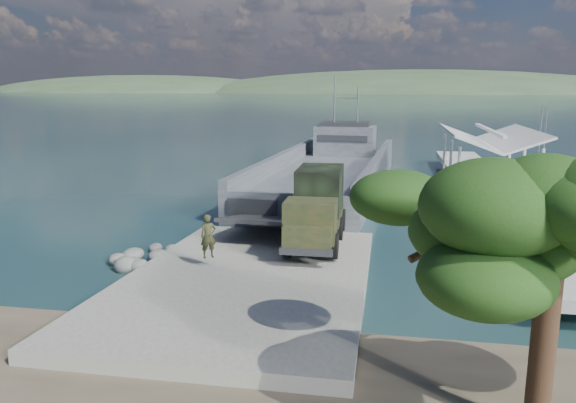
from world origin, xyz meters
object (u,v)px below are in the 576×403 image
at_px(sailboat_far, 542,171).
at_px(military_truck, 317,207).
at_px(sailboat_near, 537,181).
at_px(landing_craft, 328,178).
at_px(overhang_tree, 526,226).
at_px(soldier, 209,245).
at_px(pier, 488,180).

bearing_deg(sailboat_far, military_truck, -122.41).
distance_m(sailboat_near, sailboat_far, 6.72).
distance_m(landing_craft, overhang_tree, 33.87).
bearing_deg(overhang_tree, soldier, 137.43).
bearing_deg(sailboat_near, landing_craft, 174.02).
xyz_separation_m(soldier, sailboat_far, (22.34, 33.51, -1.13)).
bearing_deg(military_truck, overhang_tree, -66.77).
height_order(military_truck, sailboat_near, sailboat_near).
height_order(landing_craft, soldier, landing_craft).
xyz_separation_m(military_truck, sailboat_far, (18.11, 28.70, -1.97)).
distance_m(landing_craft, sailboat_far, 22.22).
xyz_separation_m(sailboat_near, sailboat_far, (2.01, 6.42, -0.02)).
relative_size(landing_craft, sailboat_near, 4.88).
bearing_deg(pier, sailboat_far, 62.86).
relative_size(pier, sailboat_near, 6.32).
bearing_deg(overhang_tree, sailboat_near, 75.58).
bearing_deg(military_truck, pier, 52.36).
relative_size(military_truck, sailboat_far, 1.22).
xyz_separation_m(pier, soldier, (-15.00, -19.20, -0.12)).
height_order(pier, sailboat_far, sailboat_far).
relative_size(landing_craft, overhang_tree, 4.64).
bearing_deg(sailboat_far, overhang_tree, -105.02).
height_order(landing_craft, sailboat_far, landing_craft).
bearing_deg(soldier, sailboat_far, 21.64).
height_order(military_truck, overhang_tree, overhang_tree).
relative_size(soldier, sailboat_near, 0.28).
distance_m(landing_craft, military_truck, 18.00).
bearing_deg(pier, landing_craft, 163.81).
bearing_deg(overhang_tree, pier, 81.82).
height_order(pier, military_truck, pier).
xyz_separation_m(pier, overhang_tree, (-4.19, -29.13, 3.73)).
xyz_separation_m(pier, sailboat_near, (5.33, 7.90, -1.23)).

